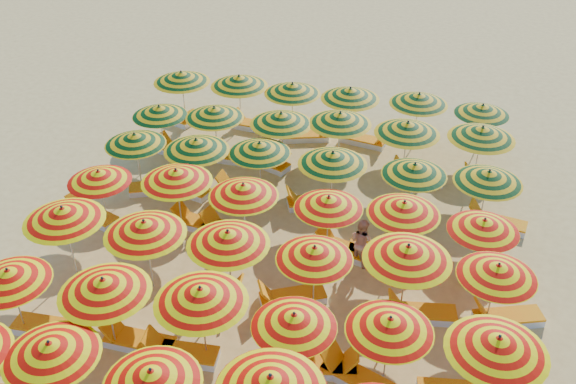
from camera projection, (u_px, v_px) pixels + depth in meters
The scene contains 71 objects.
ground at pixel (285, 247), 18.61m from camera, with size 120.00×120.00×0.00m, color #ECC469.
umbrella_1 at pixel (50, 349), 12.91m from camera, with size 2.65×2.65×2.12m.
umbrella_2 at pixel (151, 377), 12.36m from camera, with size 2.46×2.46×2.10m.
umbrella_3 at pixel (270, 384), 11.99m from camera, with size 2.50×2.50×2.31m.
umbrella_6 at pixel (9, 276), 14.86m from camera, with size 2.55×2.55×2.05m.
umbrella_7 at pixel (104, 286), 14.32m from camera, with size 2.15×2.15×2.24m.
umbrella_8 at pixel (201, 295), 14.06m from camera, with size 2.48×2.48×2.25m.
umbrella_9 at pixel (294, 320), 13.73m from camera, with size 2.28×2.28×2.01m.
umbrella_10 at pixel (390, 324), 13.58m from camera, with size 2.38×2.38×2.04m.
umbrella_11 at pixel (498, 344), 12.88m from camera, with size 2.44×2.44×2.24m.
umbrella_12 at pixel (63, 214), 16.58m from camera, with size 2.58×2.58×2.25m.
umbrella_13 at pixel (144, 228), 16.13m from camera, with size 2.41×2.41×2.23m.
umbrella_14 at pixel (228, 238), 15.80m from camera, with size 2.27×2.27×2.22m.
umbrella_15 at pixel (315, 253), 15.56m from camera, with size 2.54×2.54×2.04m.
umbrella_16 at pixel (408, 253), 15.21m from camera, with size 2.20×2.20×2.30m.
umbrella_17 at pixel (498, 271), 15.04m from camera, with size 2.45×2.45×2.02m.
umbrella_18 at pixel (99, 176), 18.57m from camera, with size 2.03×2.03×1.97m.
umbrella_19 at pixel (176, 176), 18.24m from camera, with size 2.56×2.56×2.18m.
umbrella_20 at pixel (243, 190), 17.76m from camera, with size 2.08×2.08×2.10m.
umbrella_21 at pixel (329, 202), 17.37m from camera, with size 2.16×2.16×2.03m.
umbrella_22 at pixel (404, 208), 17.04m from camera, with size 2.48×2.48×2.11m.
umbrella_23 at pixel (484, 225), 16.58m from camera, with size 2.23×2.23×1.99m.
umbrella_24 at pixel (135, 139), 20.23m from camera, with size 2.34×2.34×2.07m.
umbrella_25 at pixel (196, 145), 19.74m from camera, with size 2.63×2.63×2.17m.
umbrella_26 at pixel (260, 148), 19.78m from camera, with size 2.36×2.36×2.06m.
umbrella_27 at pixel (333, 158), 19.00m from camera, with size 2.52×2.52×2.22m.
umbrella_28 at pixel (415, 169), 18.74m from camera, with size 2.29×2.29×2.06m.
umbrella_29 at pixel (489, 177), 18.33m from camera, with size 2.00×2.00×2.11m.
umbrella_30 at pixel (159, 111), 21.99m from camera, with size 2.48×2.48×2.01m.
umbrella_31 at pixel (214, 112), 21.67m from camera, with size 2.26×2.26×2.13m.
umbrella_32 at pixel (281, 118), 21.14m from camera, with size 2.27×2.27×2.21m.
umbrella_33 at pixel (340, 118), 21.12m from camera, with size 2.34×2.34×2.23m.
umbrella_34 at pixel (407, 128), 20.52m from camera, with size 2.62×2.62×2.25m.
umbrella_35 at pixel (482, 133), 20.23m from camera, with size 2.29×2.29×2.26m.
umbrella_36 at pixel (181, 77), 23.88m from camera, with size 2.75×2.75×2.24m.
umbrella_37 at pixel (239, 81), 23.54m from camera, with size 2.63×2.63×2.26m.
umbrella_38 at pixel (292, 89), 23.15m from camera, with size 2.35×2.35×2.18m.
umbrella_39 at pixel (350, 94), 22.70m from camera, with size 2.23×2.23×2.23m.
umbrella_40 at pixel (419, 99), 22.43m from camera, with size 2.16×2.16×2.18m.
umbrella_41 at pixel (482, 110), 22.11m from camera, with size 2.16×2.16×2.00m.
lounger_3 at pixel (49, 327), 15.76m from camera, with size 1.73×0.59×0.69m.
lounger_4 at pixel (138, 341), 15.38m from camera, with size 1.77×0.69×0.69m.
lounger_5 at pixel (180, 353), 15.06m from camera, with size 1.75×0.63×0.69m.
lounger_6 at pixel (321, 367), 14.73m from camera, with size 1.80×0.86×0.69m.
lounger_7 at pixel (357, 378), 14.46m from camera, with size 1.82×1.23×0.69m.
lounger_9 at pixel (212, 293), 16.78m from camera, with size 1.77×0.70×0.69m.
lounger_10 at pixel (291, 297), 16.64m from camera, with size 1.82×1.26×0.69m.
lounger_11 at pixel (420, 313), 16.17m from camera, with size 1.79×0.78×0.69m.
lounger_12 at pixel (506, 318), 16.03m from camera, with size 1.83×1.08×0.69m.
lounger_13 at pixel (92, 214), 19.72m from camera, with size 1.82×1.21×0.69m.
lounger_14 at pixel (200, 224), 19.31m from camera, with size 1.81×0.89×0.69m.
lounger_15 at pixel (228, 231), 18.99m from camera, with size 1.83×1.12×0.69m.
lounger_16 at pixel (345, 250), 18.27m from camera, with size 1.83×1.12×0.69m.
lounger_17 at pixel (380, 252), 18.19m from camera, with size 1.75×0.62×0.69m.
lounger_18 at pixel (493, 278), 17.27m from camera, with size 1.82×1.01×0.69m.
lounger_19 at pixel (157, 187), 20.97m from camera, with size 1.82×1.17×0.69m.
lounger_20 at pixel (185, 188), 20.95m from camera, with size 1.83×1.11×0.69m.
lounger_21 at pixel (243, 191), 20.78m from camera, with size 1.78×0.75×0.69m.
lounger_22 at pixel (313, 202), 20.27m from camera, with size 1.83×1.15×0.69m.
lounger_23 at pixel (496, 222), 19.37m from camera, with size 1.82×0.95×0.69m.
lounger_24 at pixel (179, 151), 22.93m from camera, with size 1.82×1.00×0.69m.
lounger_25 at pixel (232, 157), 22.58m from camera, with size 1.76×0.67×0.69m.
lounger_26 at pixel (268, 163), 22.27m from camera, with size 1.82×1.25×0.69m.
lounger_27 at pixel (417, 176), 21.54m from camera, with size 1.79×0.77×0.69m.
lounger_28 at pixel (488, 182), 21.25m from camera, with size 1.75×0.65×0.69m.
lounger_29 at pixel (174, 118), 25.05m from camera, with size 1.82×1.19×0.69m.
lounger_30 at pixel (254, 125), 24.55m from camera, with size 1.80×0.83×0.69m.
lounger_31 at pixel (307, 136), 23.86m from camera, with size 1.82×1.01×0.69m.
lounger_32 at pixel (364, 140), 23.59m from camera, with size 1.82×0.97×0.69m.
beachgoer_b at pixel (362, 242), 17.66m from camera, with size 0.70×0.55×1.45m, color tan.
beachgoer_a at pixel (212, 271), 16.55m from camera, with size 0.58×0.38×1.58m, color tan.
Camera 1 is at (3.03, -14.26, 11.68)m, focal length 40.00 mm.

